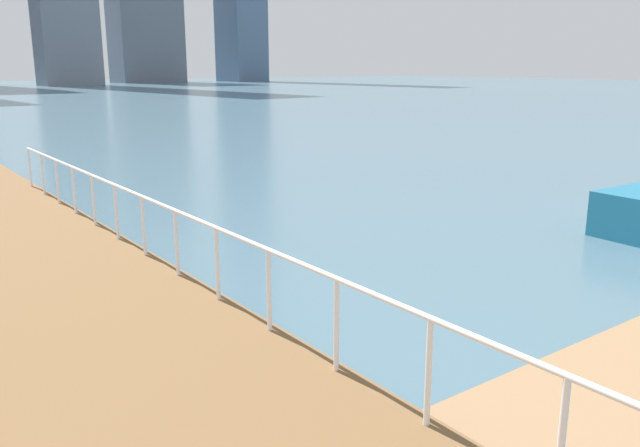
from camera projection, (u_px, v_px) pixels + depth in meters
ground_plane at (204, 212)px, 16.44m from camera, size 300.00×300.00×0.00m
boardwalk_railing at (379, 319)px, 6.34m from camera, size 0.06×28.75×1.08m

